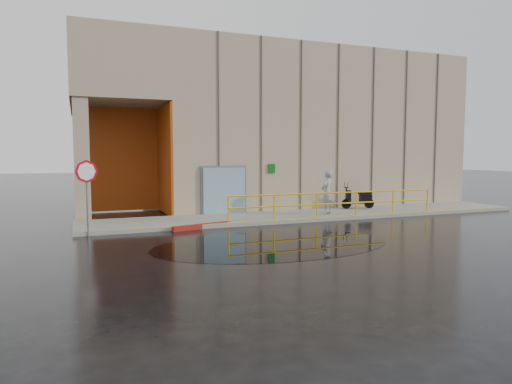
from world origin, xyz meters
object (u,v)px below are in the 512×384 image
person (327,192)px  red_curb (202,226)px  scooter (358,193)px  stop_sign (87,181)px

person → red_curb: (-5.82, -0.91, -1.02)m
red_curb → scooter: bearing=14.6°
person → red_curb: bearing=-25.2°
scooter → red_curb: scooter is taller
red_curb → person: bearing=8.9°
person → scooter: size_ratio=1.16×
person → stop_sign: (-9.79, -1.05, 0.76)m
stop_sign → red_curb: bearing=3.3°
scooter → red_curb: bearing=-154.6°
stop_sign → red_curb: (3.97, 0.13, -1.78)m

